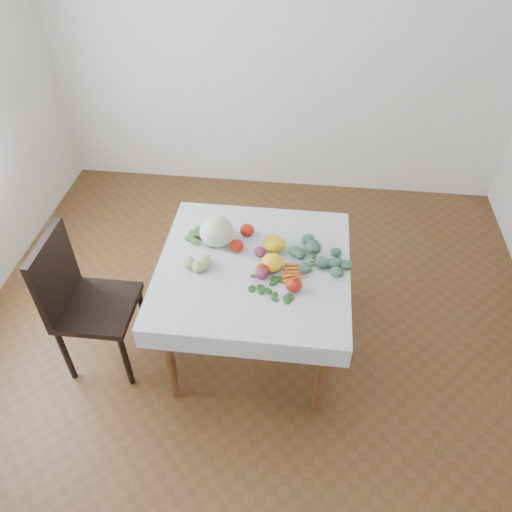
{
  "coord_description": "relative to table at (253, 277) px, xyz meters",
  "views": [
    {
      "loc": [
        0.26,
        -2.11,
        2.77
      ],
      "look_at": [
        0.01,
        0.01,
        0.82
      ],
      "focal_mm": 35.0,
      "sensor_mm": 36.0,
      "label": 1
    }
  ],
  "objects": [
    {
      "name": "ground",
      "position": [
        0.0,
        0.0,
        -0.65
      ],
      "size": [
        4.0,
        4.0,
        0.0
      ],
      "primitive_type": "plane",
      "color": "brown"
    },
    {
      "name": "back_wall",
      "position": [
        0.0,
        2.0,
        0.7
      ],
      "size": [
        4.0,
        0.04,
        2.7
      ],
      "primitive_type": "cube",
      "color": "white",
      "rests_on": "ground"
    },
    {
      "name": "table",
      "position": [
        0.0,
        0.0,
        0.0
      ],
      "size": [
        1.0,
        1.0,
        0.75
      ],
      "color": "brown",
      "rests_on": "ground"
    },
    {
      "name": "tablecloth",
      "position": [
        0.0,
        0.0,
        0.1
      ],
      "size": [
        1.12,
        1.12,
        0.01
      ],
      "primitive_type": "cube",
      "color": "white",
      "rests_on": "table"
    },
    {
      "name": "chair",
      "position": [
        -1.03,
        -0.2,
        -0.08
      ],
      "size": [
        0.45,
        0.45,
        0.99
      ],
      "color": "black",
      "rests_on": "ground"
    },
    {
      "name": "cabbage",
      "position": [
        -0.24,
        0.17,
        0.2
      ],
      "size": [
        0.23,
        0.23,
        0.19
      ],
      "primitive_type": "ellipsoid",
      "rotation": [
        0.0,
        0.0,
        -0.13
      ],
      "color": "beige",
      "rests_on": "tablecloth"
    },
    {
      "name": "tomato_a",
      "position": [
        -0.07,
        0.27,
        0.14
      ],
      "size": [
        0.09,
        0.09,
        0.08
      ],
      "primitive_type": "ellipsoid",
      "rotation": [
        0.0,
        0.0,
        -0.03
      ],
      "color": "red",
      "rests_on": "tablecloth"
    },
    {
      "name": "tomato_b",
      "position": [
        0.06,
        -0.07,
        0.14
      ],
      "size": [
        0.11,
        0.11,
        0.07
      ],
      "primitive_type": "ellipsoid",
      "rotation": [
        0.0,
        0.0,
        0.42
      ],
      "color": "red",
      "rests_on": "tablecloth"
    },
    {
      "name": "tomato_c",
      "position": [
        -0.12,
        0.12,
        0.14
      ],
      "size": [
        0.09,
        0.09,
        0.07
      ],
      "primitive_type": "ellipsoid",
      "rotation": [
        0.0,
        0.0,
        -0.03
      ],
      "color": "red",
      "rests_on": "tablecloth"
    },
    {
      "name": "tomato_d",
      "position": [
        0.25,
        -0.18,
        0.14
      ],
      "size": [
        0.09,
        0.09,
        0.08
      ],
      "primitive_type": "ellipsoid",
      "rotation": [
        0.0,
        0.0,
        -0.02
      ],
      "color": "red",
      "rests_on": "tablecloth"
    },
    {
      "name": "heirloom_back",
      "position": [
        0.11,
        0.15,
        0.15
      ],
      "size": [
        0.15,
        0.15,
        0.09
      ],
      "primitive_type": "ellipsoid",
      "rotation": [
        0.0,
        0.0,
        0.16
      ],
      "color": "yellow",
      "rests_on": "tablecloth"
    },
    {
      "name": "heirloom_front",
      "position": [
        0.11,
        -0.01,
        0.15
      ],
      "size": [
        0.16,
        0.16,
        0.09
      ],
      "primitive_type": "ellipsoid",
      "rotation": [
        0.0,
        0.0,
        0.21
      ],
      "color": "yellow",
      "rests_on": "tablecloth"
    },
    {
      "name": "onion_a",
      "position": [
        0.03,
        0.08,
        0.13
      ],
      "size": [
        0.07,
        0.07,
        0.06
      ],
      "primitive_type": "ellipsoid",
      "rotation": [
        0.0,
        0.0,
        0.02
      ],
      "color": "#551834",
      "rests_on": "tablecloth"
    },
    {
      "name": "onion_b",
      "position": [
        0.06,
        -0.1,
        0.14
      ],
      "size": [
        0.1,
        0.1,
        0.07
      ],
      "primitive_type": "ellipsoid",
      "rotation": [
        0.0,
        0.0,
        0.23
      ],
      "color": "#551834",
      "rests_on": "tablecloth"
    },
    {
      "name": "tomatillo_cluster",
      "position": [
        -0.37,
        -0.07,
        0.13
      ],
      "size": [
        0.15,
        0.13,
        0.06
      ],
      "color": "#A9BC6C",
      "rests_on": "tablecloth"
    },
    {
      "name": "carrot_bunch",
      "position": [
        0.27,
        -0.04,
        0.12
      ],
      "size": [
        0.18,
        0.18,
        0.03
      ],
      "color": "orange",
      "rests_on": "tablecloth"
    },
    {
      "name": "kale_bunch",
      "position": [
        0.38,
        0.11,
        0.13
      ],
      "size": [
        0.34,
        0.33,
        0.05
      ],
      "color": "#3A5F4E",
      "rests_on": "tablecloth"
    },
    {
      "name": "basil_bunch",
      "position": [
        0.12,
        -0.19,
        0.11
      ],
      "size": [
        0.25,
        0.21,
        0.01
      ],
      "color": "#26581B",
      "rests_on": "tablecloth"
    },
    {
      "name": "dill_bunch",
      "position": [
        -0.36,
        0.21,
        0.11
      ],
      "size": [
        0.25,
        0.19,
        0.02
      ],
      "color": "#507334",
      "rests_on": "tablecloth"
    }
  ]
}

